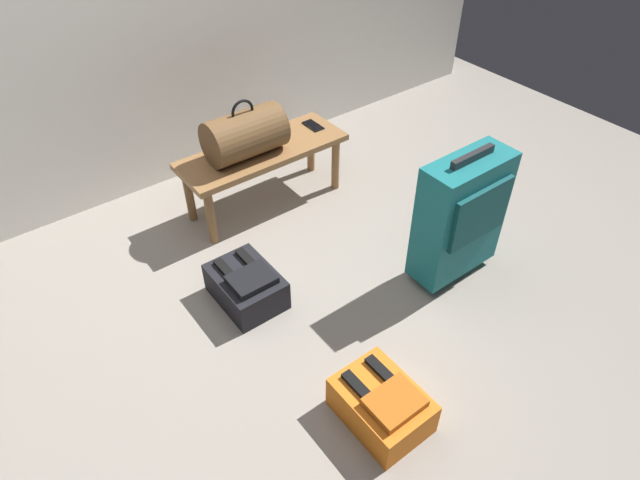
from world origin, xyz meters
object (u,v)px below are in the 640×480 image
(bench, at_px, (263,157))
(duffel_bag_brown, at_px, (245,134))
(backpack_orange, at_px, (382,405))
(backpack_dark, at_px, (246,286))
(cell_phone, at_px, (313,125))
(suitcase_upright_teal, at_px, (461,216))

(bench, bearing_deg, duffel_bag_brown, -180.00)
(bench, relative_size, duffel_bag_brown, 2.27)
(backpack_orange, bearing_deg, backpack_dark, 95.32)
(bench, relative_size, cell_phone, 6.94)
(duffel_bag_brown, xyz_separation_m, cell_phone, (0.49, 0.03, -0.13))
(bench, distance_m, suitcase_upright_teal, 1.20)
(cell_phone, xyz_separation_m, backpack_dark, (-0.91, -0.66, -0.30))
(cell_phone, bearing_deg, backpack_orange, -117.74)
(duffel_bag_brown, xyz_separation_m, backpack_dark, (-0.42, -0.63, -0.42))
(backpack_orange, bearing_deg, suitcase_upright_teal, 25.92)
(cell_phone, xyz_separation_m, backpack_orange, (-0.83, -1.58, -0.30))
(backpack_dark, bearing_deg, backpack_orange, -84.68)
(bench, relative_size, suitcase_upright_teal, 1.36)
(duffel_bag_brown, distance_m, suitcase_upright_teal, 1.25)
(backpack_dark, distance_m, backpack_orange, 0.92)
(bench, xyz_separation_m, suitcase_upright_teal, (0.45, -1.11, 0.05))
(duffel_bag_brown, xyz_separation_m, backpack_orange, (-0.33, -1.54, -0.42))
(backpack_dark, bearing_deg, suitcase_upright_teal, -26.38)
(backpack_dark, bearing_deg, bench, 50.21)
(bench, distance_m, backpack_orange, 1.62)
(suitcase_upright_teal, height_order, backpack_dark, suitcase_upright_teal)
(cell_phone, bearing_deg, bench, -175.19)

